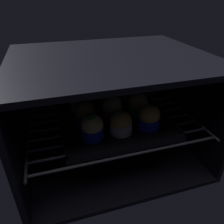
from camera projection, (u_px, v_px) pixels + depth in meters
oven_cavity at (107, 105)px, 75.91cm from camera, size 59.00×47.00×37.00cm
oven_rack at (111, 119)px, 74.09cm from camera, size 54.80×42.00×0.80cm
baking_tray at (112, 118)px, 72.53cm from camera, size 34.54×34.54×2.20cm
muffin_row0_col0 at (92, 127)px, 60.89cm from camera, size 6.61×6.61×8.23cm
muffin_row0_col1 at (120, 123)px, 63.17cm from camera, size 6.61×6.61×7.18cm
muffin_row0_col2 at (149, 117)px, 65.39cm from camera, size 6.61×6.61×7.91cm
muffin_row1_col0 at (85, 113)px, 68.30cm from camera, size 6.61×6.61×7.10cm
muffin_row1_col1 at (112, 107)px, 70.87cm from camera, size 6.90×6.90×7.62cm
muffin_row1_col2 at (137, 104)px, 72.75cm from camera, size 6.88×6.88×8.12cm
muffin_row2_col0 at (79, 101)px, 75.85cm from camera, size 6.61×6.61×7.05cm
muffin_row2_col1 at (104, 97)px, 77.57cm from camera, size 7.10×7.10×7.61cm
muffin_row2_col2 at (129, 94)px, 80.09cm from camera, size 7.05×7.05×7.84cm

